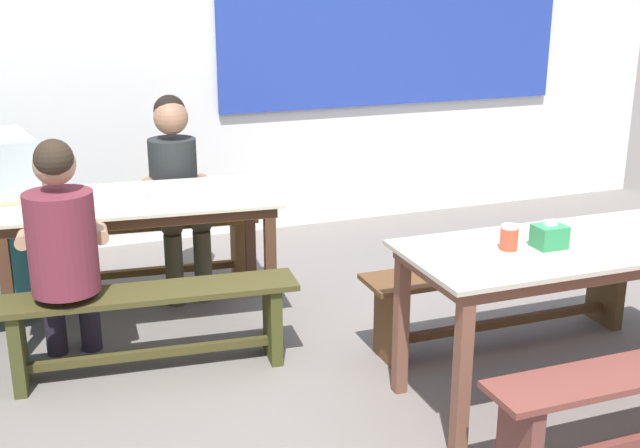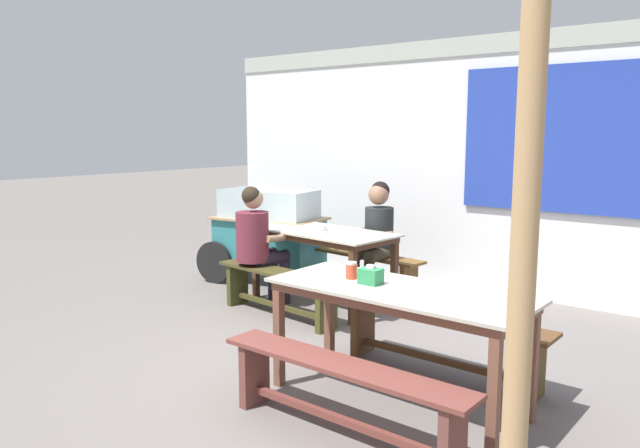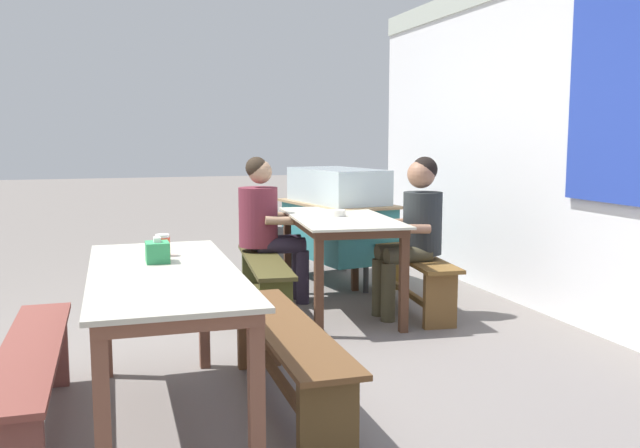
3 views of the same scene
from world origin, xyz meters
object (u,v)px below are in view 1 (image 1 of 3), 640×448
dining_table_far (138,211)px  person_center_facing (176,181)px  bench_far_back (137,243)px  tissue_box (549,236)px  bench_far_front (149,317)px  condiment_jar (509,237)px  dining_table_near (582,257)px  person_left_back_turned (63,245)px  bench_near_back (504,289)px  soup_bowl (135,194)px

dining_table_far → person_center_facing: size_ratio=1.28×
bench_far_back → tissue_box: (1.56, -2.14, 0.52)m
bench_far_front → condiment_jar: (1.49, -0.89, 0.52)m
condiment_jar → dining_table_near: bearing=-4.3°
person_center_facing → bench_far_front: bearing=-108.6°
person_left_back_turned → person_center_facing: person_center_facing is taller
dining_table_near → condiment_jar: condiment_jar is taller
bench_near_back → soup_bowl: 2.11m
dining_table_far → tissue_box: size_ratio=11.55×
bench_far_back → bench_near_back: size_ratio=0.96×
person_center_facing → condiment_jar: size_ratio=10.81×
bench_far_front → soup_bowl: soup_bowl is taller
person_left_back_turned → bench_far_front: bearing=-16.7°
dining_table_near → person_left_back_turned: 2.48m
person_center_facing → soup_bowl: (-0.32, -0.52, 0.08)m
bench_far_back → person_left_back_turned: size_ratio=1.26×
bench_far_back → tissue_box: tissue_box is taller
person_center_facing → soup_bowl: size_ratio=9.21×
dining_table_near → person_left_back_turned: (-2.25, 1.03, 0.01)m
bench_far_front → bench_near_back: bearing=-9.5°
dining_table_far → dining_table_near: bearing=-39.9°
bench_far_front → person_left_back_turned: bearing=163.3°
bench_far_back → condiment_jar: 2.56m
dining_table_far → condiment_jar: 2.07m
person_center_facing → dining_table_far: bearing=-121.7°
soup_bowl → bench_far_front: bearing=-94.7°
dining_table_far → person_left_back_turned: 0.65m
bench_far_front → tissue_box: bearing=-29.1°
person_center_facing → tissue_box: (1.30, -2.04, 0.11)m
dining_table_near → bench_far_front: (-1.88, 0.92, -0.39)m
person_left_back_turned → person_center_facing: size_ratio=0.99×
bench_far_back → person_center_facing: 0.49m
bench_near_back → bench_far_front: bearing=170.5°
condiment_jar → dining_table_far: bearing=133.7°
bench_far_back → bench_far_front: size_ratio=1.02×
bench_far_back → dining_table_near: bearing=-50.4°
bench_far_back → soup_bowl: soup_bowl is taller
dining_table_far → condiment_jar: condiment_jar is taller
condiment_jar → person_left_back_turned: bearing=151.7°
dining_table_far → bench_far_front: bearing=-95.7°
bench_near_back → dining_table_far: bearing=153.3°
bench_far_back → soup_bowl: (-0.07, -0.62, 0.49)m
person_center_facing → person_left_back_turned: bearing=-126.7°
person_left_back_turned → soup_bowl: size_ratio=9.12×
dining_table_near → condiment_jar: (-0.39, 0.03, 0.14)m
tissue_box → condiment_jar: 0.19m
bench_far_front → soup_bowl: 0.77m
dining_table_near → soup_bowl: bearing=140.5°
bench_far_back → bench_near_back: (1.77, -1.52, -0.00)m
dining_table_near → bench_far_front: size_ratio=1.14×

